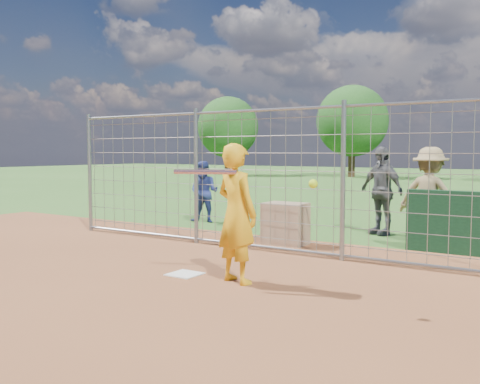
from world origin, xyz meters
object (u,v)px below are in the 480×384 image
Objects in this scene: batter at (237,214)px; bystander_b at (381,190)px; bystander_c at (430,196)px; bystander_a at (204,192)px; equipment_bin at (285,224)px.

bystander_b reaches higher than batter.
bystander_c is (1.18, -0.72, -0.01)m from bystander_b.
batter is at bearing 79.37° from bystander_c.
batter is 1.00× the size of bystander_b.
bystander_b is at bearing -6.16° from bystander_a.
bystander_b is (4.33, 0.53, 0.18)m from bystander_a.
equipment_bin is at bearing -91.39° from bystander_b.
bystander_a is 0.81× the size of bystander_b.
bystander_c is at bearing -92.60° from batter.
bystander_a is (-4.09, 4.68, -0.18)m from batter.
bystander_c is (1.43, 4.49, -0.01)m from batter.
batter is 6.21m from bystander_a.
bystander_b is 1.01× the size of bystander_c.
bystander_b is at bearing -77.64° from batter.
batter is at bearing -74.98° from equipment_bin.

